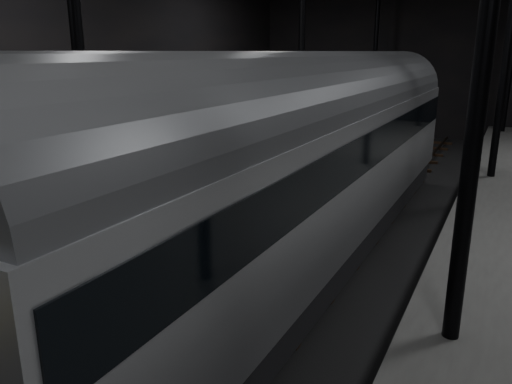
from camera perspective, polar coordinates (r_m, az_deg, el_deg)
The scene contains 6 objects.
ground at distance 13.61m, azimuth 6.73°, elevation -7.76°, with size 44.00×44.00×0.00m, color black.
platform_left at distance 17.33m, azimuth -17.08°, elevation -1.40°, with size 9.00×43.80×1.00m, color #535351.
tactile_strip at distance 14.61m, azimuth -5.14°, elevation -1.83°, with size 0.50×43.80×0.01m, color olive.
track at distance 13.58m, azimuth 6.74°, elevation -7.50°, with size 2.40×43.00×0.24m.
train at distance 12.81m, azimuth 7.29°, elevation 4.59°, with size 2.96×19.79×5.29m.
woman at distance 14.60m, azimuth -7.26°, elevation 1.44°, with size 0.60×0.39×1.65m, color tan.
Camera 1 is at (4.27, -11.73, 5.41)m, focal length 35.00 mm.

